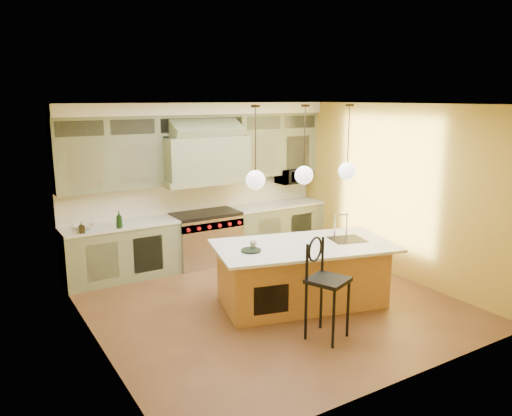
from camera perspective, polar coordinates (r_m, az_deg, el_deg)
floor at (r=7.56m, az=1.57°, el=-10.76°), size 5.00×5.00×0.00m
ceiling at (r=6.95m, az=1.71°, el=11.78°), size 5.00×5.00×0.00m
wall_back at (r=9.27m, az=-6.83°, el=2.88°), size 5.00×0.00×5.00m
wall_front at (r=5.27m, az=16.69°, el=-4.98°), size 5.00×0.00×5.00m
wall_left at (r=6.16m, az=-18.28°, el=-2.60°), size 0.00×5.00×5.00m
wall_right at (r=8.71m, az=15.56°, el=1.88°), size 0.00×5.00×5.00m
back_cabinetry at (r=9.04m, az=-6.12°, el=2.51°), size 5.00×0.77×2.90m
range at (r=9.17m, az=-5.74°, el=-3.39°), size 1.20×0.74×0.96m
kitchen_island at (r=7.41m, az=5.31°, el=-7.39°), size 2.81×1.94×1.35m
counter_stool at (r=6.34m, az=7.95°, el=-8.30°), size 0.59×0.59×1.30m
microwave at (r=10.03m, az=3.96°, el=3.66°), size 0.54×0.37×0.30m
oil_bottle_a at (r=8.27m, az=-15.38°, el=-1.30°), size 0.11×0.11×0.28m
oil_bottle_b at (r=8.14m, az=-19.32°, el=-2.12°), size 0.09×0.09×0.18m
fruit_bowl at (r=8.39m, az=-19.03°, el=-2.05°), size 0.33×0.33×0.07m
cup at (r=7.00m, az=-0.31°, el=-4.22°), size 0.12×0.12×0.10m
pendant_left at (r=6.61m, az=-0.06°, el=3.47°), size 0.26×0.26×1.11m
pendant_center at (r=7.05m, az=5.51°, el=3.99°), size 0.26×0.26×1.11m
pendant_right at (r=7.56m, az=10.38°, el=4.41°), size 0.26×0.26×1.11m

